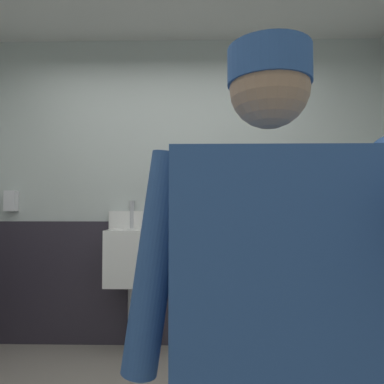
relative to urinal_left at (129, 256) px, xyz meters
The scene contains 7 objects.
wall_back 0.69m from the urinal_left, 32.51° to the left, with size 4.28×0.12×2.68m, color silver.
wainscot_band_back 0.45m from the urinal_left, 22.76° to the left, with size 3.68×0.03×1.06m, color #2D2833.
urinal_left is the anchor object (origin of this frame).
urinal_middle 0.75m from the urinal_left, ahead, with size 0.40×0.34×1.24m.
privacy_divider_panel 0.42m from the urinal_left, 10.65° to the right, with size 0.04×0.40×0.90m, color #4C4C51.
person 2.19m from the urinal_left, 69.62° to the right, with size 0.71×0.60×1.59m.
soap_dispenser 1.17m from the urinal_left, behind, with size 0.10×0.07×0.18m, color silver.
Camera 1 is at (0.24, -1.49, 1.19)m, focal length 32.81 mm.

